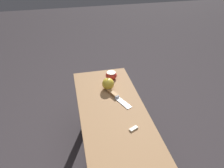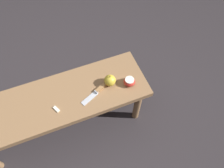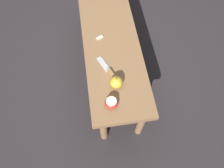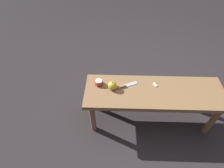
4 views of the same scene
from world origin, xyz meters
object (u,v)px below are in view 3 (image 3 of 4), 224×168
(wooden_bench, at_px, (110,44))
(knife, at_px, (110,72))
(apple_cut, at_px, (111,103))
(apple_whole, at_px, (116,82))

(wooden_bench, height_order, knife, knife)
(wooden_bench, xyz_separation_m, apple_cut, (-0.47, 0.06, 0.09))
(wooden_bench, bearing_deg, knife, 171.36)
(apple_whole, relative_size, apple_cut, 1.12)
(wooden_bench, height_order, apple_cut, apple_cut)
(wooden_bench, relative_size, knife, 5.81)
(knife, relative_size, apple_whole, 2.40)
(knife, relative_size, apple_cut, 2.68)
(apple_cut, bearing_deg, apple_whole, -21.49)
(wooden_bench, xyz_separation_m, apple_whole, (-0.36, 0.02, 0.10))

